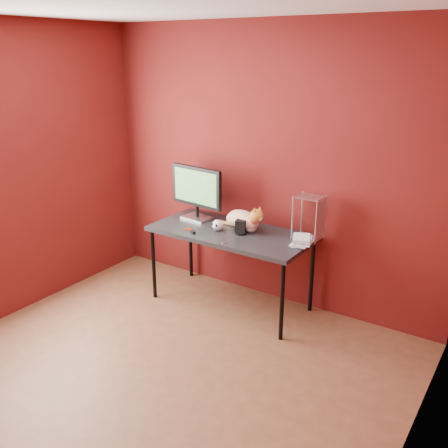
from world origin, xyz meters
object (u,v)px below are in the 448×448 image
Objects in this scene: book_stack at (297,199)px; desk at (231,236)px; skull_mug at (218,225)px; speaker at (241,228)px; cat at (243,220)px; monitor at (197,190)px.

desk is at bearing -176.35° from book_stack.
skull_mug is at bearing -172.18° from book_stack.
speaker is at bearing -173.82° from book_stack.
cat is 0.24m from skull_mug.
monitor reaches higher than cat.
book_stack reaches higher than skull_mug.
desk is 14.04× the size of skull_mug.
skull_mug is 0.13× the size of book_stack.
desk is 0.16m from speaker.
monitor reaches higher than skull_mug.
book_stack is (0.56, -0.06, 0.31)m from cat.
cat is (0.54, -0.01, -0.20)m from monitor.
desk is 0.77m from book_stack.
speaker is (0.12, -0.02, 0.11)m from desk.
speaker is 0.62m from book_stack.
desk is at bearing 38.30° from skull_mug.
skull_mug is at bearing -117.93° from cat.
skull_mug is at bearing 175.44° from speaker.
book_stack is at bearing 3.65° from desk.
book_stack reaches higher than speaker.
skull_mug reaches higher than desk.
book_stack is (0.74, 0.10, 0.34)m from skull_mug.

